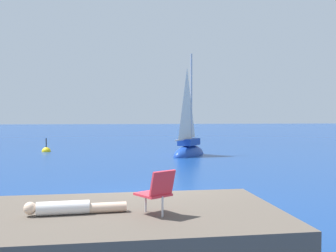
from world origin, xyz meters
The scene contains 8 objects.
ground_plane centered at (0.00, 0.00, 0.00)m, with size 160.00×160.00×0.00m, color navy.
shore_ledge centered at (-0.43, -3.19, 0.31)m, with size 5.86×3.48×0.62m, color brown.
boulder_seaward centered at (-0.48, -1.08, 0.00)m, with size 1.34×1.07×0.74m, color brown.
boulder_inland centered at (1.37, -1.01, 0.00)m, with size 0.99×0.79×0.55m, color #4B4B3B.
sailboat_near centered at (3.31, 12.22, 0.35)m, with size 2.77×3.44×6.38m.
person_sunbather centered at (-1.28, -3.33, 0.74)m, with size 1.76×0.37×0.25m.
beach_chair centered at (0.21, -3.56, 1.07)m, with size 0.73×0.76×0.80m.
marker_buoy centered at (-5.19, 15.31, 0.01)m, with size 0.56×0.56×1.13m.
Camera 1 is at (-0.35, -10.50, 2.39)m, focal length 43.28 mm.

